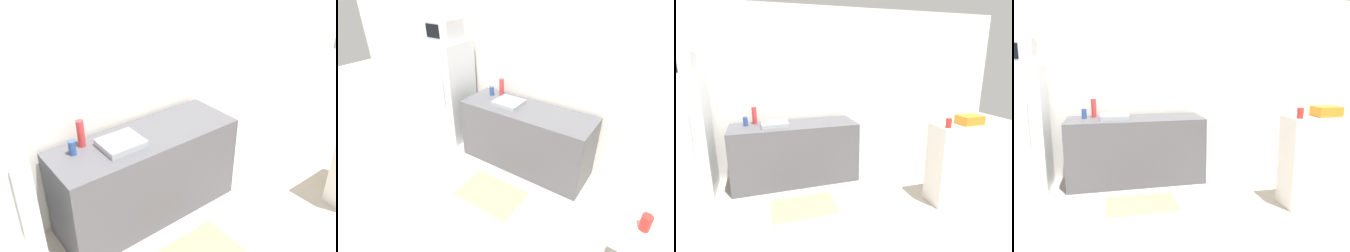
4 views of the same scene
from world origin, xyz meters
TOP-DOWN VIEW (x-y plane):
  - wall_back at (0.00, 2.85)m, footprint 8.00×0.06m
  - refrigerator at (-1.20, 2.48)m, footprint 0.60×0.60m
  - microwave at (-1.20, 2.48)m, footprint 0.46×0.35m
  - counter at (0.24, 2.46)m, footprint 1.82×0.64m
  - sink_basin at (-0.04, 2.44)m, footprint 0.37×0.32m
  - bottle_tall at (-0.31, 2.66)m, footprint 0.07×0.07m
  - bottle_short at (-0.44, 2.58)m, footprint 0.06×0.06m
  - shelf_cabinet at (2.15, 1.26)m, footprint 0.69×0.35m
  - basket at (2.23, 1.21)m, footprint 0.28×0.21m
  - jar at (1.87, 1.14)m, footprint 0.07×0.07m
  - kitchen_rug at (0.21, 1.67)m, footprint 0.81×0.56m

SIDE VIEW (x-z plane):
  - kitchen_rug at x=0.21m, z-range 0.00..0.01m
  - counter at x=0.24m, z-range 0.00..0.89m
  - shelf_cabinet at x=2.15m, z-range 0.00..1.04m
  - refrigerator at x=-1.20m, z-range 0.00..1.61m
  - sink_basin at x=-0.04m, z-range 0.89..0.95m
  - bottle_short at x=-0.44m, z-range 0.89..1.02m
  - bottle_tall at x=-0.31m, z-range 0.89..1.14m
  - basket at x=2.23m, z-range 1.04..1.15m
  - jar at x=1.87m, z-range 1.04..1.16m
  - wall_back at x=0.00m, z-range 0.00..2.60m
  - microwave at x=-1.20m, z-range 1.61..1.92m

